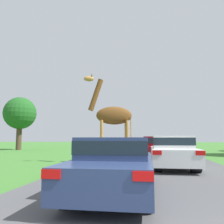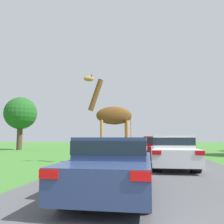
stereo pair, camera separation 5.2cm
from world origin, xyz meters
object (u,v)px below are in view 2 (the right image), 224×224
car_rear_follower (172,151)px  tree_far_right (21,114)px  car_far_ahead (128,143)px  car_verge_right (172,143)px  car_lead_maroon (114,163)px  car_queue_right (158,147)px  giraffe_near_road (112,117)px  car_queue_left (139,144)px

car_rear_follower → tree_far_right: size_ratio=0.70×
car_far_ahead → car_verge_right: 5.31m
car_lead_maroon → car_queue_right: 10.33m
car_queue_right → car_verge_right: 13.27m
car_verge_right → tree_far_right: size_ratio=0.78×
car_far_ahead → car_rear_follower: car_rear_follower is taller
giraffe_near_road → car_far_ahead: (-0.55, 16.89, -1.75)m
car_lead_maroon → car_queue_left: bearing=90.5°
car_queue_left → car_queue_right: bearing=-79.8°
car_verge_right → car_rear_follower: bearing=-95.3°
giraffe_near_road → car_lead_maroon: 7.36m
car_far_ahead → car_rear_follower: (3.58, -18.85, -0.00)m
car_far_ahead → car_queue_left: bearing=-72.3°
giraffe_near_road → car_queue_right: size_ratio=1.17×
car_queue_right → car_rear_follower: size_ratio=0.99×
car_queue_right → car_far_ahead: bearing=102.9°
car_lead_maroon → tree_far_right: bearing=125.3°
car_queue_left → car_verge_right: 5.65m
car_queue_left → car_rear_follower: (2.03, -14.01, 0.03)m
giraffe_near_road → car_queue_right: (2.59, 3.19, -1.74)m
car_queue_right → car_rear_follower: (0.44, -5.15, -0.01)m
car_lead_maroon → tree_far_right: (-13.72, 19.40, 3.42)m
car_lead_maroon → car_far_ahead: size_ratio=1.06×
car_queue_right → car_far_ahead: (-3.14, 13.70, -0.01)m
car_far_ahead → car_verge_right: size_ratio=0.91×
car_verge_right → car_rear_follower: 18.33m
car_far_ahead → car_verge_right: (5.27, -0.60, 0.00)m
car_far_ahead → tree_far_right: bearing=-159.3°
car_far_ahead → tree_far_right: 13.27m
car_lead_maroon → car_queue_left: (-0.17, 19.08, 0.01)m
car_rear_follower → tree_far_right: bearing=137.4°
car_queue_right → car_far_ahead: 14.05m
car_lead_maroon → car_rear_follower: size_ratio=1.06×
car_queue_left → car_verge_right: size_ratio=1.02×
car_lead_maroon → car_verge_right: size_ratio=0.96×
car_lead_maroon → car_queue_right: bearing=82.1°
car_rear_follower → car_queue_left: bearing=98.2°
giraffe_near_road → car_queue_left: (1.00, 12.04, -1.78)m
car_queue_right → car_queue_left: car_queue_right is taller
tree_far_right → car_rear_follower: bearing=-42.6°
car_queue_right → car_verge_right: bearing=80.8°
giraffe_near_road → car_rear_follower: (3.03, -1.97, -1.76)m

